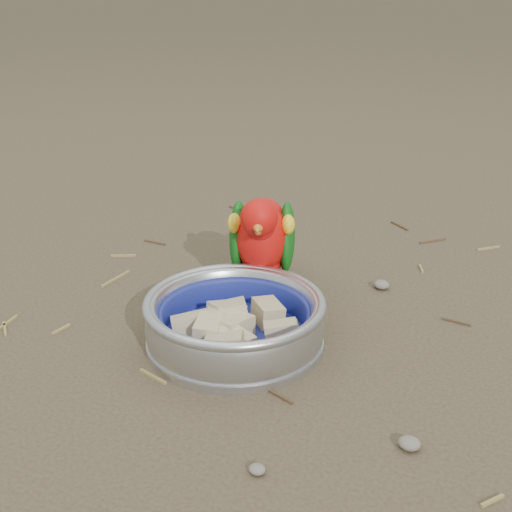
% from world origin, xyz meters
% --- Properties ---
extents(ground, '(60.00, 60.00, 0.00)m').
position_xyz_m(ground, '(0.00, 0.00, 0.00)').
color(ground, '#493C2B').
extents(food_bowl, '(0.21, 0.21, 0.02)m').
position_xyz_m(food_bowl, '(0.03, -0.03, 0.01)').
color(food_bowl, '#B2B2BA').
rests_on(food_bowl, ground).
extents(bowl_wall, '(0.21, 0.21, 0.04)m').
position_xyz_m(bowl_wall, '(0.03, -0.03, 0.04)').
color(bowl_wall, '#B2B2BA').
rests_on(bowl_wall, food_bowl).
extents(fruit_wedges, '(0.12, 0.12, 0.03)m').
position_xyz_m(fruit_wedges, '(0.03, -0.03, 0.03)').
color(fruit_wedges, tan).
rests_on(fruit_wedges, food_bowl).
extents(lory_parrot, '(0.15, 0.20, 0.15)m').
position_xyz_m(lory_parrot, '(0.00, 0.10, 0.07)').
color(lory_parrot, red).
rests_on(lory_parrot, ground).
extents(ground_debris, '(0.90, 0.80, 0.01)m').
position_xyz_m(ground_debris, '(-0.01, 0.03, 0.00)').
color(ground_debris, olive).
rests_on(ground_debris, ground).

